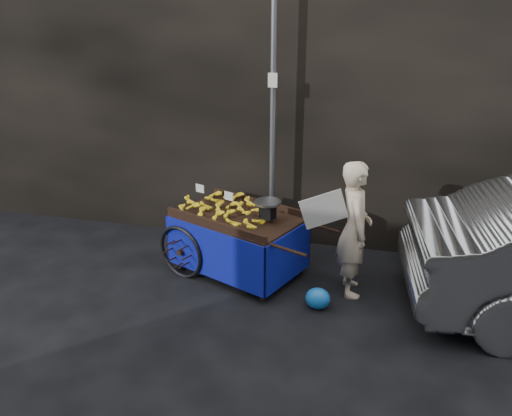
# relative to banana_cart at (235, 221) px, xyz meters

# --- Properties ---
(ground) EXTENTS (80.00, 80.00, 0.00)m
(ground) POSITION_rel_banana_cart_xyz_m (0.03, -0.54, -0.72)
(ground) COLOR black
(ground) RESTS_ON ground
(building_wall) EXTENTS (13.50, 2.00, 5.00)m
(building_wall) POSITION_rel_banana_cart_xyz_m (0.42, 2.06, 1.78)
(building_wall) COLOR black
(building_wall) RESTS_ON ground
(street_pole) EXTENTS (0.12, 0.10, 4.00)m
(street_pole) POSITION_rel_banana_cart_xyz_m (0.33, 0.75, 1.29)
(street_pole) COLOR slate
(street_pole) RESTS_ON ground
(banana_cart) EXTENTS (2.34, 1.70, 1.16)m
(banana_cart) POSITION_rel_banana_cart_xyz_m (0.00, 0.00, 0.00)
(banana_cart) COLOR black
(banana_cart) RESTS_ON ground
(vendor) EXTENTS (0.90, 0.67, 1.66)m
(vendor) POSITION_rel_banana_cart_xyz_m (1.51, -0.16, 0.12)
(vendor) COLOR beige
(vendor) RESTS_ON ground
(plastic_bag) EXTENTS (0.29, 0.23, 0.26)m
(plastic_bag) POSITION_rel_banana_cart_xyz_m (1.18, -0.65, -0.59)
(plastic_bag) COLOR blue
(plastic_bag) RESTS_ON ground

